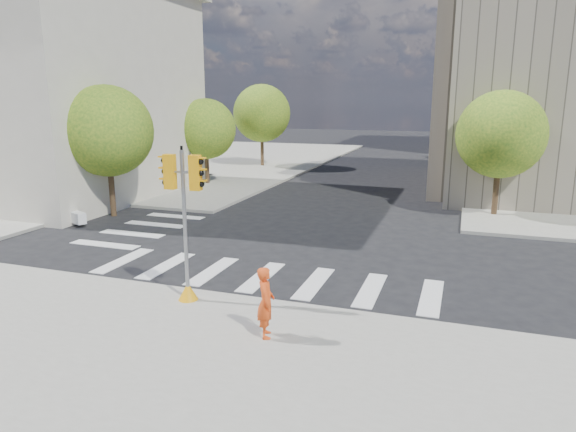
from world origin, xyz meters
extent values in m
plane|color=black|center=(0.00, 0.00, 0.00)|extent=(160.00, 160.00, 0.00)
cube|color=gray|center=(-20.00, 26.00, 0.07)|extent=(28.00, 40.00, 0.15)
cube|color=gray|center=(9.00, 15.00, 7.00)|extent=(8.00, 8.00, 14.00)
cube|color=beige|center=(-20.00, 8.00, 6.00)|extent=(18.00, 14.00, 12.00)
cylinder|color=#382616|center=(-10.50, 4.00, 1.22)|extent=(0.28, 0.28, 2.45)
sphere|color=#29601B|center=(-10.50, 4.00, 4.21)|extent=(4.40, 4.40, 4.40)
cylinder|color=#382616|center=(-10.50, 14.00, 1.08)|extent=(0.28, 0.28, 2.17)
sphere|color=#29601B|center=(-10.50, 14.00, 3.77)|extent=(4.00, 4.00, 4.00)
cylinder|color=#382616|center=(-10.50, 24.00, 1.31)|extent=(0.28, 0.28, 2.62)
sphere|color=#29601B|center=(-10.50, 24.00, 4.54)|extent=(4.80, 4.80, 4.80)
cylinder|color=#382616|center=(7.50, 10.00, 1.19)|extent=(0.28, 0.28, 2.38)
sphere|color=#29601B|center=(7.50, 10.00, 4.06)|extent=(4.20, 4.20, 4.20)
cylinder|color=#382616|center=(7.50, 22.00, 1.26)|extent=(0.28, 0.28, 2.52)
sphere|color=#29601B|center=(7.50, 22.00, 4.36)|extent=(4.60, 4.60, 4.60)
cylinder|color=#382616|center=(7.50, 34.00, 1.14)|extent=(0.28, 0.28, 2.27)
sphere|color=#29601B|center=(7.50, 34.00, 3.88)|extent=(4.00, 4.00, 4.00)
cylinder|color=black|center=(8.00, 14.00, 4.15)|extent=(0.12, 0.12, 8.00)
cube|color=black|center=(8.00, 14.00, 8.15)|extent=(0.35, 0.18, 0.22)
cylinder|color=black|center=(8.00, 28.00, 4.15)|extent=(0.12, 0.12, 8.00)
cube|color=black|center=(8.00, 28.00, 8.15)|extent=(0.35, 0.18, 0.22)
cone|color=orange|center=(-1.22, -4.81, 0.40)|extent=(0.56, 0.56, 0.50)
cylinder|color=gray|center=(-1.22, -4.81, 2.27)|extent=(0.11, 0.11, 4.25)
cylinder|color=black|center=(-1.22, -4.81, 4.45)|extent=(0.07, 0.07, 0.12)
cylinder|color=gray|center=(-1.22, -4.81, 3.80)|extent=(0.90, 0.10, 0.06)
cube|color=orange|center=(-1.60, -4.83, 3.80)|extent=(0.31, 0.23, 0.95)
cube|color=orange|center=(-0.84, -4.79, 3.80)|extent=(0.31, 0.23, 0.95)
imported|color=#E44915|center=(1.72, -6.23, 1.02)|extent=(0.64, 0.75, 1.74)
cube|color=white|center=(-13.00, 2.72, 0.40)|extent=(5.64, 2.81, 0.50)
camera|label=1|loc=(5.94, -16.83, 5.73)|focal=32.00mm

